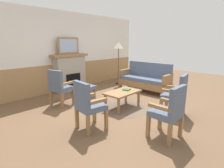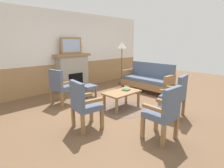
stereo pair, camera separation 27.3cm
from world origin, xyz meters
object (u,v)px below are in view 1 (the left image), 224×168
object	(u,v)px
fireplace	(70,72)
armchair_front_center	(170,110)
framed_picture	(69,46)
couch	(145,80)
armchair_by_window_left	(88,103)
armchair_near_fireplace	(60,86)
armchair_front_left	(177,93)
footstool	(88,88)
floor_lamp_by_couch	(118,48)
coffee_table	(123,93)
book_on_table	(126,89)

from	to	relation	value
fireplace	armchair_front_center	distance (m)	4.08
framed_picture	armchair_front_center	bearing A→B (deg)	-100.05
framed_picture	couch	size ratio (longest dim) A/B	0.44
armchair_by_window_left	armchair_front_center	size ratio (longest dim) A/B	1.00
armchair_near_fireplace	armchair_front_left	world-z (taller)	same
footstool	armchair_front_center	xyz separation A→B (m)	(-0.62, -2.96, 0.25)
floor_lamp_by_couch	framed_picture	bearing A→B (deg)	163.07
armchair_by_window_left	fireplace	bearing A→B (deg)	61.59
armchair_by_window_left	armchair_front_center	xyz separation A→B (m)	(0.75, -1.31, 0.00)
armchair_front_left	footstool	bearing A→B (deg)	100.18
framed_picture	armchair_front_left	bearing A→B (deg)	-84.16
couch	armchair_front_left	size ratio (longest dim) A/B	1.84
footstool	armchair_near_fireplace	xyz separation A→B (m)	(-0.99, -0.03, 0.25)
coffee_table	armchair_front_left	world-z (taller)	armchair_front_left
couch	footstool	xyz separation A→B (m)	(-1.85, 0.92, -0.11)
book_on_table	footstool	size ratio (longest dim) A/B	0.44
couch	framed_picture	bearing A→B (deg)	131.47
book_on_table	armchair_front_left	xyz separation A→B (m)	(0.28, -1.25, 0.08)
couch	armchair_front_left	world-z (taller)	same
fireplace	armchair_by_window_left	distance (m)	3.08
footstool	armchair_by_window_left	bearing A→B (deg)	-129.64
footstool	armchair_front_center	bearing A→B (deg)	-101.75
book_on_table	armchair_front_left	distance (m)	1.28
floor_lamp_by_couch	coffee_table	bearing A→B (deg)	-137.10
floor_lamp_by_couch	book_on_table	bearing A→B (deg)	-134.71
armchair_near_fireplace	armchair_front_left	bearing A→B (deg)	-60.68
floor_lamp_by_couch	armchair_front_center	bearing A→B (deg)	-127.55
footstool	couch	bearing A→B (deg)	-26.62
fireplace	book_on_table	world-z (taller)	fireplace
armchair_by_window_left	couch	bearing A→B (deg)	12.75
armchair_front_center	coffee_table	bearing A→B (deg)	68.07
armchair_near_fireplace	floor_lamp_by_couch	distance (m)	3.18
coffee_table	armchair_front_left	size ratio (longest dim) A/B	0.98
book_on_table	floor_lamp_by_couch	bearing A→B (deg)	45.29
footstool	armchair_near_fireplace	bearing A→B (deg)	-178.36
fireplace	armchair_front_center	xyz separation A→B (m)	(-0.71, -4.01, -0.11)
armchair_near_fireplace	armchair_front_center	bearing A→B (deg)	-82.76
coffee_table	armchair_by_window_left	xyz separation A→B (m)	(-1.38, -0.26, 0.15)
footstool	armchair_front_left	bearing A→B (deg)	-79.82
armchair_by_window_left	armchair_front_left	world-z (taller)	same
framed_picture	armchair_front_center	size ratio (longest dim) A/B	0.82
book_on_table	armchair_by_window_left	size ratio (longest dim) A/B	0.18
couch	coffee_table	size ratio (longest dim) A/B	1.88
fireplace	armchair_near_fireplace	distance (m)	1.54
book_on_table	framed_picture	bearing A→B (deg)	92.18
book_on_table	armchair_front_left	world-z (taller)	armchair_front_left
coffee_table	armchair_front_center	bearing A→B (deg)	-111.93
fireplace	couch	size ratio (longest dim) A/B	0.72
armchair_front_left	floor_lamp_by_couch	size ratio (longest dim) A/B	0.58
armchair_front_left	armchair_front_center	distance (m)	1.14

